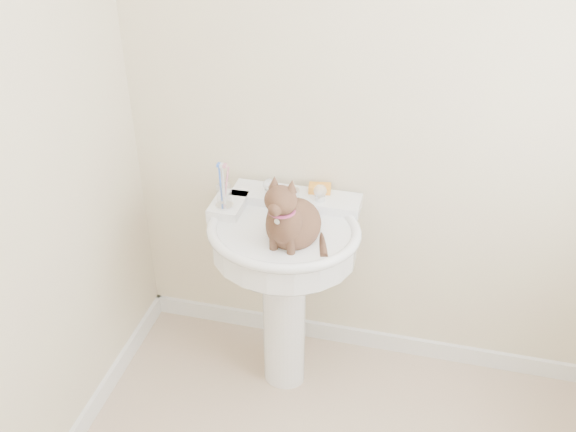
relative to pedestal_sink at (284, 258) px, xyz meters
The scene contains 7 objects.
wall_back 0.75m from the pedestal_sink, 38.53° to the left, with size 2.20×0.00×2.50m, color beige, non-canonical shape.
baseboard_back 0.77m from the pedestal_sink, 37.57° to the left, with size 2.20×0.02×0.09m, color white.
pedestal_sink is the anchor object (origin of this frame).
faucet 0.27m from the pedestal_sink, 89.03° to the left, with size 0.28×0.12×0.14m.
soap_bar 0.32m from the pedestal_sink, 68.83° to the left, with size 0.09×0.06×0.03m, color orange.
toothbrush_cup 0.34m from the pedestal_sink, behind, with size 0.07×0.07×0.18m.
cat 0.24m from the pedestal_sink, 57.49° to the right, with size 0.23×0.28×0.42m.
Camera 1 is at (0.14, -1.18, 2.17)m, focal length 40.00 mm.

